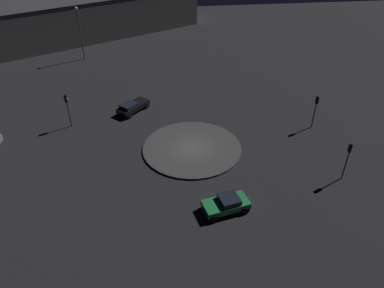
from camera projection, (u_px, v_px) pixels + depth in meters
The scene contains 9 objects.
ground_plane at pixel (192, 149), 38.28m from camera, with size 117.29×117.29×0.00m, color black.
roundabout_island at pixel (192, 148), 38.23m from camera, with size 10.37×10.37×0.19m, color #383838.
car_green at pixel (226, 204), 30.46m from camera, with size 4.16×2.79×1.35m.
car_black at pixel (132, 107), 44.45m from camera, with size 4.15×4.30×1.31m.
traffic_light_southeast at pixel (67, 104), 40.37m from camera, with size 0.39×0.36×4.02m.
traffic_light_west at pixel (316, 106), 40.24m from camera, with size 0.38×0.33×3.93m.
traffic_light_northwest at pixel (348, 154), 32.68m from camera, with size 0.39×0.37×3.97m.
streetlamp_southeast at pixel (79, 27), 56.20m from camera, with size 0.50×0.50×8.21m.
store_building at pixel (93, 14), 68.37m from camera, with size 40.65×29.08×7.08m.
Camera 1 is at (3.86, 31.03, 22.09)m, focal length 34.00 mm.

